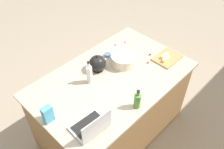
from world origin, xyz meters
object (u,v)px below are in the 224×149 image
object	(u,v)px
candy_bag	(48,114)
butter_stick_right	(166,59)
laptop	(92,126)
mixing_bowl_large	(123,60)
bottle_vinegar	(89,74)
kettle	(97,64)
ramekin_medium	(122,50)
bottle_olive	(137,100)
ramekin_small	(108,55)
butter_stick_left	(165,56)
cutting_board	(167,58)

from	to	relation	value
candy_bag	butter_stick_right	bearing A→B (deg)	168.81
laptop	mixing_bowl_large	bearing A→B (deg)	-154.85
mixing_bowl_large	bottle_vinegar	world-z (taller)	bottle_vinegar
mixing_bowl_large	bottle_vinegar	size ratio (longest dim) A/B	1.01
bottle_vinegar	kettle	xyz separation A→B (m)	(-0.18, -0.08, -0.03)
ramekin_medium	bottle_olive	bearing A→B (deg)	52.15
bottle_vinegar	butter_stick_right	distance (m)	0.88
mixing_bowl_large	ramekin_small	world-z (taller)	mixing_bowl_large
laptop	butter_stick_right	size ratio (longest dim) A/B	2.93
ramekin_small	candy_bag	world-z (taller)	candy_bag
bottle_olive	ramekin_small	size ratio (longest dim) A/B	2.88
candy_bag	butter_stick_left	bearing A→B (deg)	170.87
mixing_bowl_large	candy_bag	xyz separation A→B (m)	(1.00, 0.04, 0.02)
candy_bag	ramekin_small	bearing A→B (deg)	-165.15
ramekin_small	ramekin_medium	xyz separation A→B (m)	(-0.18, 0.05, -0.00)
kettle	butter_stick_right	world-z (taller)	kettle
bottle_olive	kettle	xyz separation A→B (m)	(-0.10, -0.63, -0.01)
cutting_board	butter_stick_right	distance (m)	0.06
mixing_bowl_large	cutting_board	xyz separation A→B (m)	(-0.41, 0.29, -0.05)
ramekin_small	ramekin_medium	distance (m)	0.19
cutting_board	butter_stick_left	distance (m)	0.04
bottle_olive	cutting_board	size ratio (longest dim) A/B	0.70
cutting_board	ramekin_medium	distance (m)	0.52
cutting_board	mixing_bowl_large	bearing A→B (deg)	-35.04
laptop	butter_stick_right	world-z (taller)	laptop
bottle_olive	bottle_vinegar	size ratio (longest dim) A/B	0.79
bottle_vinegar	butter_stick_left	xyz separation A→B (m)	(-0.83, 0.32, -0.07)
butter_stick_left	candy_bag	distance (m)	1.42
kettle	candy_bag	world-z (taller)	kettle
ramekin_medium	candy_bag	size ratio (longest dim) A/B	0.43
kettle	bottle_olive	bearing A→B (deg)	81.03
cutting_board	bottle_olive	bearing A→B (deg)	14.75
cutting_board	candy_bag	distance (m)	1.44
bottle_vinegar	bottle_olive	bearing A→B (deg)	98.86
laptop	ramekin_medium	world-z (taller)	laptop
butter_stick_left	ramekin_small	distance (m)	0.64
cutting_board	butter_stick_left	bearing A→B (deg)	-51.71
mixing_bowl_large	ramekin_small	distance (m)	0.22
mixing_bowl_large	ramekin_medium	bearing A→B (deg)	-133.70
bottle_olive	butter_stick_left	world-z (taller)	bottle_olive
mixing_bowl_large	butter_stick_left	world-z (taller)	mixing_bowl_large
bottle_vinegar	ramekin_medium	size ratio (longest dim) A/B	3.65
bottle_olive	bottle_vinegar	distance (m)	0.55
mixing_bowl_large	laptop	bearing A→B (deg)	25.15
kettle	butter_stick_right	bearing A→B (deg)	143.85
cutting_board	candy_bag	world-z (taller)	candy_bag
kettle	ramekin_small	size ratio (longest dim) A/B	2.92
kettle	butter_stick_left	xyz separation A→B (m)	(-0.65, 0.40, -0.04)
mixing_bowl_large	butter_stick_right	world-z (taller)	mixing_bowl_large
kettle	cutting_board	distance (m)	0.79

